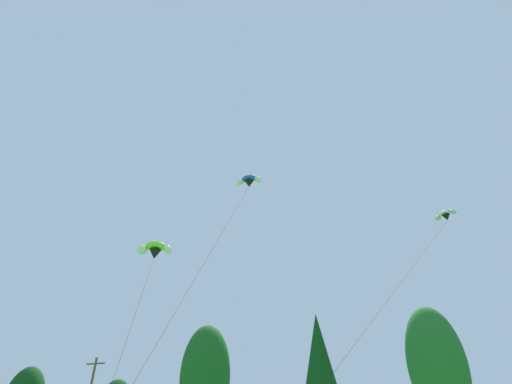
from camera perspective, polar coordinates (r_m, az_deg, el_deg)
name	(u,v)px	position (r m, az deg, el deg)	size (l,w,h in m)	color
treeline_tree_c	(205,377)	(49.11, -7.47, -25.27)	(5.69, 5.69, 14.42)	#472D19
treeline_tree_d	(320,366)	(45.94, 9.34, -23.87)	(4.87, 4.87, 14.88)	#472D19
treeline_tree_e	(437,365)	(47.98, 25.00, -22.00)	(5.92, 5.92, 15.24)	#472D19
parafoil_kite_high_lime_white	(155,250)	(30.19, -14.58, -8.21)	(5.33, 9.37, 13.54)	#93D633
parafoil_kite_mid_white	(445,215)	(38.40, 26.02, -3.09)	(13.56, 16.43, 18.29)	white
parafoil_kite_far_blue_white	(249,181)	(36.54, -1.06, 1.57)	(2.91, 14.44, 22.16)	blue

